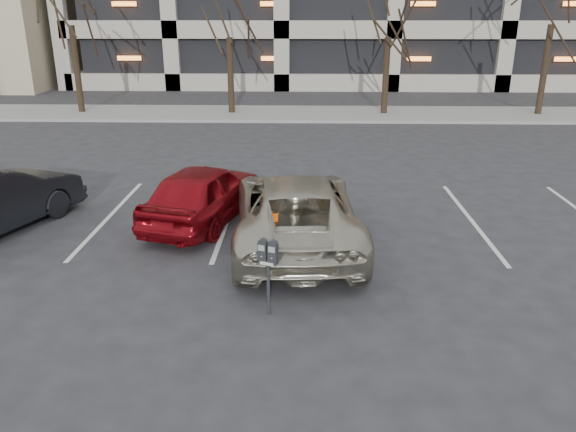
{
  "coord_description": "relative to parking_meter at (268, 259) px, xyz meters",
  "views": [
    {
      "loc": [
        0.32,
        -9.91,
        4.53
      ],
      "look_at": [
        0.06,
        -0.63,
        1.12
      ],
      "focal_mm": 35.0,
      "sensor_mm": 36.0,
      "label": 1
    }
  ],
  "objects": [
    {
      "name": "suv_silver",
      "position": [
        0.38,
        2.92,
        -0.23
      ],
      "size": [
        2.77,
        5.38,
        1.46
      ],
      "rotation": [
        0.0,
        0.0,
        3.21
      ],
      "color": "#B5AF9A",
      "rests_on": "ground"
    },
    {
      "name": "sidewalk",
      "position": [
        0.2,
        18.1,
        -0.9
      ],
      "size": [
        80.0,
        4.0,
        0.12
      ],
      "primitive_type": "cube",
      "color": "gray",
      "rests_on": "ground"
    },
    {
      "name": "ground",
      "position": [
        0.2,
        2.1,
        -0.96
      ],
      "size": [
        140.0,
        140.0,
        0.0
      ],
      "primitive_type": "plane",
      "color": "#28282B",
      "rests_on": "ground"
    },
    {
      "name": "car_red",
      "position": [
        -1.71,
        4.15,
        -0.28
      ],
      "size": [
        2.61,
        4.25,
        1.35
      ],
      "primitive_type": "imported",
      "rotation": [
        0.0,
        0.0,
        2.87
      ],
      "color": "maroon",
      "rests_on": "ground"
    },
    {
      "name": "parking_meter",
      "position": [
        0.0,
        0.0,
        0.0
      ],
      "size": [
        0.34,
        0.22,
        1.25
      ],
      "rotation": [
        0.0,
        0.0,
        -0.35
      ],
      "color": "black",
      "rests_on": "ground"
    },
    {
      "name": "stall_lines",
      "position": [
        -1.2,
        4.4,
        -0.95
      ],
      "size": [
        16.9,
        5.2,
        0.0
      ],
      "color": "silver",
      "rests_on": "ground"
    }
  ]
}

